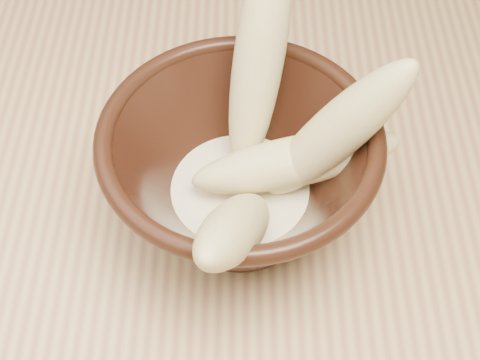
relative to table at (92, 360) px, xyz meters
name	(u,v)px	position (x,y,z in m)	size (l,w,h in m)	color
table	(92,360)	(0.00, 0.00, 0.00)	(1.20, 0.80, 0.75)	tan
bowl	(240,172)	(0.13, 0.09, 0.14)	(0.21, 0.21, 0.11)	black
milk_puddle	(240,194)	(0.13, 0.09, 0.12)	(0.12, 0.12, 0.02)	#EFE5C1
banana_upright	(260,53)	(0.14, 0.16, 0.21)	(0.04, 0.04, 0.20)	#D2BB7C
banana_right	(335,133)	(0.19, 0.09, 0.19)	(0.04, 0.04, 0.16)	#D2BB7C
banana_across	(295,161)	(0.17, 0.10, 0.15)	(0.04, 0.04, 0.16)	#D2BB7C
banana_front	(235,229)	(0.12, 0.02, 0.17)	(0.04, 0.04, 0.16)	#D2BB7C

